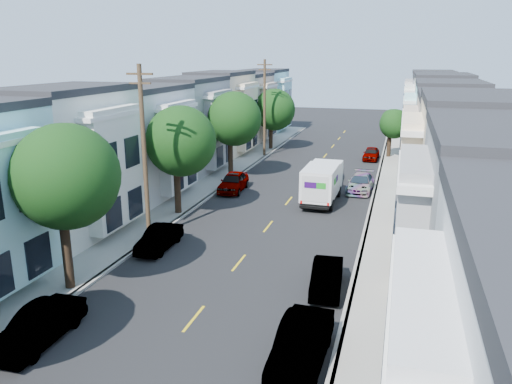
% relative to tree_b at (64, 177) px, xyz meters
% --- Properties ---
extents(ground, '(160.00, 160.00, 0.00)m').
position_rel_tree_b_xyz_m(ground, '(6.30, 5.13, -5.45)').
color(ground, black).
rests_on(ground, ground).
extents(road_slab, '(12.00, 70.00, 0.02)m').
position_rel_tree_b_xyz_m(road_slab, '(6.30, 20.13, -5.44)').
color(road_slab, black).
rests_on(road_slab, ground).
extents(curb_left, '(0.30, 70.00, 0.15)m').
position_rel_tree_b_xyz_m(curb_left, '(0.25, 20.13, -5.38)').
color(curb_left, gray).
rests_on(curb_left, ground).
extents(curb_right, '(0.30, 70.00, 0.15)m').
position_rel_tree_b_xyz_m(curb_right, '(12.35, 20.13, -5.38)').
color(curb_right, gray).
rests_on(curb_right, ground).
extents(sidewalk_left, '(2.60, 70.00, 0.15)m').
position_rel_tree_b_xyz_m(sidewalk_left, '(-1.05, 20.13, -5.38)').
color(sidewalk_left, gray).
rests_on(sidewalk_left, ground).
extents(sidewalk_right, '(2.60, 70.00, 0.15)m').
position_rel_tree_b_xyz_m(sidewalk_right, '(13.65, 20.13, -5.38)').
color(sidewalk_right, gray).
rests_on(sidewalk_right, ground).
extents(centerline, '(0.12, 70.00, 0.01)m').
position_rel_tree_b_xyz_m(centerline, '(6.30, 20.13, -5.45)').
color(centerline, gold).
rests_on(centerline, ground).
extents(townhouse_row_left, '(5.00, 70.00, 8.50)m').
position_rel_tree_b_xyz_m(townhouse_row_left, '(-4.85, 20.13, -5.45)').
color(townhouse_row_left, beige).
rests_on(townhouse_row_left, ground).
extents(townhouse_row_right, '(5.00, 70.00, 8.50)m').
position_rel_tree_b_xyz_m(townhouse_row_right, '(17.45, 20.13, -5.45)').
color(townhouse_row_right, beige).
rests_on(townhouse_row_right, ground).
extents(tree_b, '(4.70, 4.70, 7.83)m').
position_rel_tree_b_xyz_m(tree_b, '(0.00, 0.00, 0.00)').
color(tree_b, black).
rests_on(tree_b, ground).
extents(tree_c, '(4.70, 4.70, 7.46)m').
position_rel_tree_b_xyz_m(tree_c, '(0.00, 11.89, -0.36)').
color(tree_c, black).
rests_on(tree_c, ground).
extents(tree_d, '(4.70, 4.70, 7.61)m').
position_rel_tree_b_xyz_m(tree_d, '(0.00, 22.91, -0.22)').
color(tree_d, black).
rests_on(tree_d, ground).
extents(tree_e, '(4.70, 4.70, 6.95)m').
position_rel_tree_b_xyz_m(tree_e, '(0.00, 37.03, -0.87)').
color(tree_e, black).
rests_on(tree_e, ground).
extents(tree_far_r, '(3.10, 3.10, 5.17)m').
position_rel_tree_b_xyz_m(tree_far_r, '(13.20, 36.04, -1.87)').
color(tree_far_r, black).
rests_on(tree_far_r, ground).
extents(utility_pole_near, '(1.60, 0.26, 10.00)m').
position_rel_tree_b_xyz_m(utility_pole_near, '(0.00, 7.13, -0.30)').
color(utility_pole_near, '#42301E').
rests_on(utility_pole_near, ground).
extents(utility_pole_far, '(1.60, 0.26, 10.00)m').
position_rel_tree_b_xyz_m(utility_pole_far, '(0.00, 33.13, -0.30)').
color(utility_pole_far, '#42301E').
rests_on(utility_pole_far, ground).
extents(fedex_truck, '(2.28, 5.91, 2.83)m').
position_rel_tree_b_xyz_m(fedex_truck, '(8.70, 17.59, -3.87)').
color(fedex_truck, silver).
rests_on(fedex_truck, ground).
extents(lead_sedan, '(1.87, 4.26, 1.35)m').
position_rel_tree_b_xyz_m(lead_sedan, '(8.61, 24.12, -4.78)').
color(lead_sedan, black).
rests_on(lead_sedan, ground).
extents(parked_left_b, '(1.56, 4.18, 1.38)m').
position_rel_tree_b_xyz_m(parked_left_b, '(1.40, -4.17, -4.76)').
color(parked_left_b, black).
rests_on(parked_left_b, ground).
extents(parked_left_c, '(1.45, 3.86, 1.28)m').
position_rel_tree_b_xyz_m(parked_left_c, '(1.40, 5.73, -4.81)').
color(parked_left_c, '#B9B9B9').
rests_on(parked_left_c, ground).
extents(parked_left_d, '(2.09, 4.77, 1.51)m').
position_rel_tree_b_xyz_m(parked_left_d, '(1.40, 18.65, -4.69)').
color(parked_left_d, '#42190F').
rests_on(parked_left_d, ground).
extents(parked_right_a, '(1.71, 4.61, 1.53)m').
position_rel_tree_b_xyz_m(parked_right_a, '(11.20, -2.71, -4.69)').
color(parked_right_a, '#4D4F52').
rests_on(parked_right_a, ground).
extents(parked_right_b, '(1.69, 3.97, 1.29)m').
position_rel_tree_b_xyz_m(parked_right_b, '(11.20, 3.32, -4.81)').
color(parked_right_b, silver).
rests_on(parked_right_b, ground).
extents(parked_right_c, '(2.09, 4.59, 1.35)m').
position_rel_tree_b_xyz_m(parked_right_c, '(11.20, 21.45, -4.78)').
color(parked_right_c, black).
rests_on(parked_right_c, ground).
extents(parked_right_d, '(1.63, 4.04, 1.30)m').
position_rel_tree_b_xyz_m(parked_right_d, '(11.20, 34.35, -4.80)').
color(parked_right_d, black).
rests_on(parked_right_d, ground).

